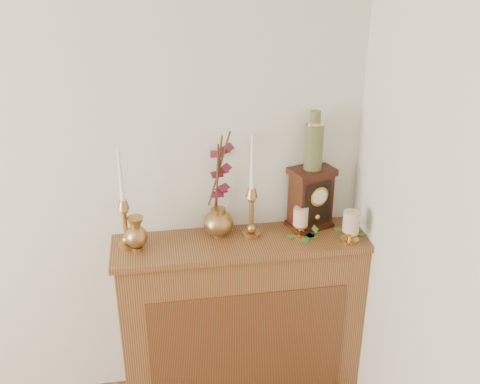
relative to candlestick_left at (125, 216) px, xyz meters
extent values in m
cube|color=brown|center=(0.54, -0.01, -0.64)|extent=(1.20, 0.30, 0.90)
cube|color=brown|center=(0.54, -0.17, -0.69)|extent=(0.96, 0.01, 0.63)
cube|color=brown|center=(0.54, -0.01, -0.18)|extent=(1.24, 0.34, 0.03)
cube|color=brown|center=(0.54, -0.01, -1.06)|extent=(1.23, 0.33, 0.06)
cylinder|color=#9F7A3F|center=(0.00, 0.00, -0.15)|extent=(0.08, 0.08, 0.02)
sphere|color=#9F7A3F|center=(0.00, 0.00, -0.12)|extent=(0.05, 0.05, 0.05)
cylinder|color=#9F7A3F|center=(0.00, 0.00, -0.05)|extent=(0.02, 0.02, 0.15)
sphere|color=#9F7A3F|center=(0.00, 0.00, 0.03)|extent=(0.04, 0.04, 0.04)
cone|color=#9F7A3F|center=(0.00, 0.00, 0.06)|extent=(0.05, 0.05, 0.04)
cone|color=white|center=(0.00, 0.00, 0.21)|extent=(0.02, 0.02, 0.26)
cylinder|color=#9F7A3F|center=(0.59, 0.01, -0.15)|extent=(0.09, 0.09, 0.02)
sphere|color=#9F7A3F|center=(0.59, 0.01, -0.12)|extent=(0.05, 0.05, 0.05)
cylinder|color=#9F7A3F|center=(0.59, 0.01, -0.04)|extent=(0.02, 0.02, 0.15)
sphere|color=#9F7A3F|center=(0.59, 0.01, 0.04)|extent=(0.04, 0.04, 0.04)
cone|color=#9F7A3F|center=(0.59, 0.01, 0.07)|extent=(0.06, 0.06, 0.04)
cone|color=white|center=(0.59, 0.01, 0.22)|extent=(0.02, 0.02, 0.27)
cylinder|color=#9F7A3F|center=(0.05, -0.03, -0.15)|extent=(0.05, 0.05, 0.02)
sphere|color=#9F7A3F|center=(0.05, -0.03, -0.09)|extent=(0.11, 0.11, 0.11)
cone|color=#9F7A3F|center=(0.05, -0.03, -0.02)|extent=(0.08, 0.08, 0.05)
cylinder|color=#9F7A3F|center=(0.43, 0.05, -0.16)|extent=(0.06, 0.06, 0.01)
ellipsoid|color=#9F7A3F|center=(0.43, 0.05, -0.10)|extent=(0.15, 0.15, 0.13)
cylinder|color=#9F7A3F|center=(0.43, 0.05, -0.03)|extent=(0.07, 0.07, 0.03)
cylinder|color=#472819|center=(0.43, 0.06, 0.14)|extent=(0.01, 0.09, 0.35)
cylinder|color=#472819|center=(0.44, 0.06, 0.16)|extent=(0.04, 0.07, 0.38)
cylinder|color=#472819|center=(0.44, 0.05, 0.18)|extent=(0.10, 0.10, 0.40)
cylinder|color=#E0A14E|center=(0.82, -0.01, -0.16)|extent=(0.08, 0.08, 0.01)
cylinder|color=#E0A14E|center=(0.82, -0.01, -0.13)|extent=(0.02, 0.02, 0.04)
cylinder|color=#E0A14E|center=(0.82, -0.01, -0.11)|extent=(0.07, 0.07, 0.01)
cylinder|color=beige|center=(0.82, -0.01, -0.06)|extent=(0.07, 0.07, 0.09)
cylinder|color=#472819|center=(0.82, -0.01, -0.01)|extent=(0.00, 0.00, 0.01)
cylinder|color=#E0A14E|center=(1.04, -0.11, -0.16)|extent=(0.09, 0.09, 0.02)
cylinder|color=#E0A14E|center=(1.04, -0.11, -0.13)|extent=(0.02, 0.02, 0.04)
cylinder|color=#E0A14E|center=(1.04, -0.11, -0.11)|extent=(0.08, 0.08, 0.01)
cylinder|color=beige|center=(1.04, -0.11, -0.05)|extent=(0.08, 0.08, 0.10)
cylinder|color=#472819|center=(1.04, -0.11, 0.00)|extent=(0.00, 0.00, 0.01)
cube|color=#376C29|center=(0.80, -0.09, -0.16)|extent=(0.05, 0.05, 0.00)
cube|color=#376C29|center=(0.90, -0.08, -0.16)|extent=(0.05, 0.05, 0.00)
cube|color=#376C29|center=(0.99, 0.04, -0.16)|extent=(0.05, 0.05, 0.00)
cube|color=#376C29|center=(1.12, 0.04, -0.16)|extent=(0.05, 0.05, 0.00)
cube|color=#376C29|center=(1.08, -0.05, -0.16)|extent=(0.05, 0.04, 0.00)
cube|color=#376C29|center=(1.08, 0.00, -0.16)|extent=(0.05, 0.05, 0.00)
cube|color=#376C29|center=(0.86, -0.08, -0.16)|extent=(0.04, 0.04, 0.00)
cube|color=#376C29|center=(0.81, 0.03, -0.16)|extent=(0.05, 0.05, 0.00)
cube|color=#376C29|center=(1.03, -0.07, -0.16)|extent=(0.05, 0.05, 0.00)
cube|color=#376C29|center=(0.83, -0.02, -0.12)|extent=(0.05, 0.04, 0.02)
cube|color=#376C29|center=(0.88, -0.07, -0.10)|extent=(0.05, 0.04, 0.02)
cube|color=#376C29|center=(1.10, -0.03, -0.11)|extent=(0.03, 0.04, 0.02)
cube|color=#39180B|center=(0.89, 0.07, -0.15)|extent=(0.24, 0.20, 0.02)
cube|color=#39180B|center=(0.89, 0.07, -0.02)|extent=(0.22, 0.18, 0.27)
cube|color=#39180B|center=(0.89, 0.07, 0.13)|extent=(0.24, 0.20, 0.03)
cube|color=black|center=(0.91, 0.01, -0.01)|extent=(0.14, 0.05, 0.22)
cylinder|color=gold|center=(0.91, 0.00, 0.03)|extent=(0.10, 0.04, 0.10)
cylinder|color=silver|center=(0.91, 0.00, 0.03)|extent=(0.07, 0.03, 0.07)
sphere|color=gold|center=(0.91, 0.01, -0.09)|extent=(0.03, 0.03, 0.03)
cylinder|color=#1B3729|center=(0.89, 0.07, 0.26)|extent=(0.09, 0.09, 0.22)
cylinder|color=#1B3729|center=(0.89, 0.07, 0.39)|extent=(0.05, 0.05, 0.07)
cylinder|color=#D7AE7C|center=(0.89, 0.07, 0.37)|extent=(0.06, 0.06, 0.02)
camera|label=1|loc=(0.16, -2.31, 1.18)|focal=42.00mm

